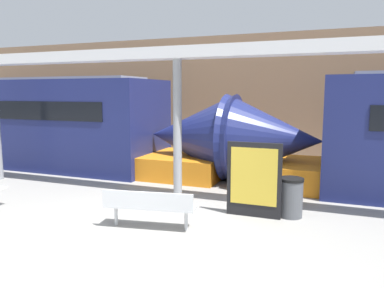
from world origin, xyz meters
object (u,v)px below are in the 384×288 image
object	(u,v)px
bench_near	(149,205)
poster_board	(254,180)
train_right	(35,124)
support_column_near	(177,131)
trash_bin	(291,197)

from	to	relation	value
bench_near	poster_board	bearing A→B (deg)	30.19
train_right	support_column_near	bearing A→B (deg)	-19.87
train_right	bench_near	world-z (taller)	train_right
train_right	support_column_near	size ratio (longest dim) A/B	4.41
trash_bin	support_column_near	size ratio (longest dim) A/B	0.25
train_right	poster_board	world-z (taller)	train_right
poster_board	bench_near	bearing A→B (deg)	-140.24
train_right	bench_near	size ratio (longest dim) A/B	8.19
bench_near	trash_bin	world-z (taller)	trash_bin
train_right	support_column_near	world-z (taller)	support_column_near
trash_bin	poster_board	bearing A→B (deg)	-158.43
bench_near	train_right	bearing A→B (deg)	137.71
train_right	support_column_near	xyz separation A→B (m)	(6.92, -2.50, 0.24)
trash_bin	support_column_near	world-z (taller)	support_column_near
support_column_near	poster_board	bearing A→B (deg)	-18.11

